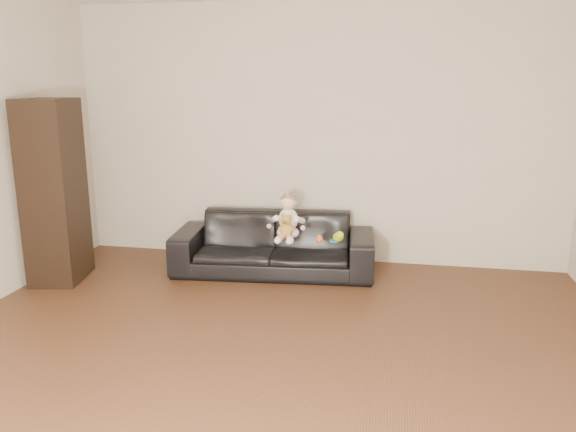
% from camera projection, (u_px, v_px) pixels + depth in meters
% --- Properties ---
extents(floor, '(5.50, 5.50, 0.00)m').
position_uv_depth(floor, '(248.00, 397.00, 3.34)').
color(floor, '#4B2D1A').
rests_on(floor, ground).
extents(wall_back, '(5.00, 0.00, 5.00)m').
position_uv_depth(wall_back, '(316.00, 135.00, 5.66)').
color(wall_back, '#BEB4A0').
rests_on(wall_back, ground).
extents(sofa, '(1.99, 0.92, 0.56)m').
position_uv_depth(sofa, '(274.00, 244.00, 5.48)').
color(sofa, black).
rests_on(sofa, floor).
extents(cabinet, '(0.52, 0.64, 1.68)m').
position_uv_depth(cabinet, '(54.00, 192.00, 5.15)').
color(cabinet, black).
rests_on(cabinet, floor).
extents(shelf_item, '(0.22, 0.28, 0.28)m').
position_uv_depth(shelf_item, '(52.00, 151.00, 5.05)').
color(shelf_item, silver).
rests_on(shelf_item, cabinet).
extents(baby, '(0.29, 0.36, 0.43)m').
position_uv_depth(baby, '(288.00, 219.00, 5.29)').
color(baby, '#FBD4DE').
rests_on(baby, sofa).
extents(teddy_bear, '(0.13, 0.13, 0.22)m').
position_uv_depth(teddy_bear, '(286.00, 226.00, 5.17)').
color(teddy_bear, '#B07E32').
rests_on(teddy_bear, sofa).
extents(toy_green, '(0.14, 0.15, 0.09)m').
position_uv_depth(toy_green, '(338.00, 237.00, 5.23)').
color(toy_green, '#BAD118').
rests_on(toy_green, sofa).
extents(toy_rattle, '(0.08, 0.08, 0.07)m').
position_uv_depth(toy_rattle, '(320.00, 239.00, 5.19)').
color(toy_rattle, '#DC5C19').
rests_on(toy_rattle, sofa).
extents(toy_blue_disc, '(0.10, 0.10, 0.01)m').
position_uv_depth(toy_blue_disc, '(334.00, 241.00, 5.24)').
color(toy_blue_disc, '#1992CE').
rests_on(toy_blue_disc, sofa).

